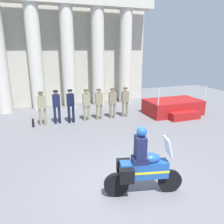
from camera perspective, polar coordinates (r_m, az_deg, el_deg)
name	(u,v)px	position (r m, az deg, el deg)	size (l,w,h in m)	color
ground_plane	(131,188)	(6.46, 4.94, -19.09)	(28.00, 28.00, 0.00)	slate
colonnade_backdrop	(66,49)	(14.83, -11.80, 15.81)	(11.31, 1.68, 7.14)	beige
reviewing_stand	(173,107)	(13.30, 15.74, 1.16)	(3.18, 2.32, 1.75)	#A51919
officer_in_row_0	(42,106)	(11.26, -17.88, 1.53)	(0.39, 0.24, 1.73)	gray
officer_in_row_1	(56,104)	(11.39, -14.30, 1.98)	(0.39, 0.24, 1.73)	#141938
officer_in_row_2	(71,103)	(11.35, -10.75, 2.20)	(0.39, 0.24, 1.74)	black
officer_in_row_3	(86,103)	(11.56, -6.69, 2.48)	(0.39, 0.24, 1.70)	gray
officer_in_row_4	(99,102)	(11.71, -3.39, 2.69)	(0.39, 0.24, 1.68)	#847A5B
officer_in_row_5	(112,101)	(11.92, 0.12, 2.91)	(0.39, 0.24, 1.67)	#7A7056
officer_in_row_6	(125,100)	(12.20, 3.47, 3.22)	(0.39, 0.24, 1.67)	#7A7056
motorcycle_with_rider	(141,167)	(5.85, 7.68, -14.03)	(2.07, 0.84, 1.90)	black
briefcase_on_ground	(33,123)	(11.53, -19.88, -2.69)	(0.10, 0.32, 0.36)	black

